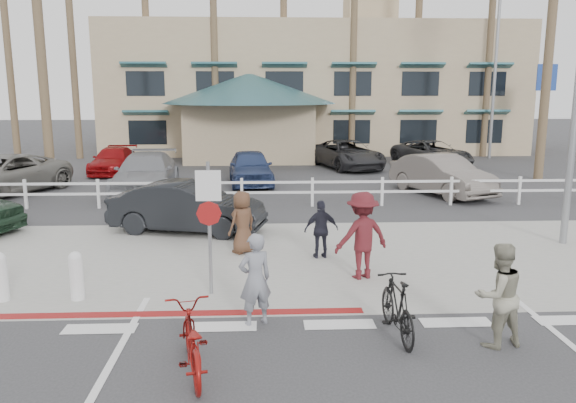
{
  "coord_description": "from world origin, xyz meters",
  "views": [
    {
      "loc": [
        -1.26,
        -8.25,
        3.9
      ],
      "look_at": [
        -0.73,
        3.86,
        1.5
      ],
      "focal_mm": 35.0,
      "sensor_mm": 36.0,
      "label": 1
    }
  ],
  "objects_px": {
    "bike_red": "(191,341)",
    "bike_black": "(397,307)",
    "sign_post": "(209,222)",
    "car_white_sedan": "(188,207)"
  },
  "relations": [
    {
      "from": "bike_black",
      "to": "car_white_sedan",
      "type": "relative_size",
      "value": 0.39
    },
    {
      "from": "bike_red",
      "to": "bike_black",
      "type": "height_order",
      "value": "bike_black"
    },
    {
      "from": "bike_black",
      "to": "sign_post",
      "type": "bearing_deg",
      "value": -37.36
    },
    {
      "from": "sign_post",
      "to": "car_white_sedan",
      "type": "bearing_deg",
      "value": 102.34
    },
    {
      "from": "bike_red",
      "to": "car_white_sedan",
      "type": "xyz_separation_m",
      "value": [
        -1.1,
        8.11,
        0.23
      ]
    },
    {
      "from": "sign_post",
      "to": "bike_black",
      "type": "xyz_separation_m",
      "value": [
        3.16,
        -2.09,
        -0.94
      ]
    },
    {
      "from": "sign_post",
      "to": "bike_red",
      "type": "distance_m",
      "value": 3.28
    },
    {
      "from": "bike_black",
      "to": "car_white_sedan",
      "type": "height_order",
      "value": "car_white_sedan"
    },
    {
      "from": "sign_post",
      "to": "bike_black",
      "type": "height_order",
      "value": "sign_post"
    },
    {
      "from": "bike_red",
      "to": "car_white_sedan",
      "type": "distance_m",
      "value": 8.18
    }
  ]
}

